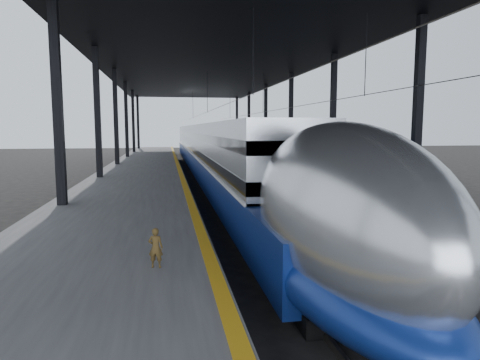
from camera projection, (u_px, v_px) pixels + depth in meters
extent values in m
plane|color=black|center=(222.00, 258.00, 13.36)|extent=(160.00, 160.00, 0.00)
cube|color=#4C4C4F|center=(142.00, 176.00, 32.27)|extent=(6.00, 80.00, 1.00)
cube|color=#CE9413|center=(179.00, 168.00, 32.69)|extent=(0.30, 80.00, 0.01)
cube|color=slate|center=(205.00, 180.00, 33.14)|extent=(0.08, 80.00, 0.16)
cube|color=slate|center=(223.00, 179.00, 33.38)|extent=(0.08, 80.00, 0.16)
cube|color=slate|center=(268.00, 179.00, 33.98)|extent=(0.08, 80.00, 0.16)
cube|color=slate|center=(285.00, 178.00, 34.23)|extent=(0.08, 80.00, 0.16)
cube|color=black|center=(58.00, 116.00, 16.73)|extent=(0.35, 0.35, 9.00)
cube|color=black|center=(417.00, 118.00, 19.34)|extent=(0.35, 0.35, 9.00)
cube|color=black|center=(98.00, 121.00, 26.52)|extent=(0.35, 0.35, 9.00)
cube|color=black|center=(333.00, 122.00, 29.13)|extent=(0.35, 0.35, 9.00)
cube|color=black|center=(116.00, 123.00, 36.30)|extent=(0.35, 0.35, 9.00)
cube|color=black|center=(291.00, 123.00, 38.91)|extent=(0.35, 0.35, 9.00)
cube|color=black|center=(127.00, 124.00, 46.08)|extent=(0.35, 0.35, 9.00)
cube|color=black|center=(266.00, 124.00, 48.69)|extent=(0.35, 0.35, 9.00)
cube|color=black|center=(133.00, 125.00, 55.86)|extent=(0.35, 0.35, 9.00)
cube|color=black|center=(249.00, 125.00, 58.47)|extent=(0.35, 0.35, 9.00)
cube|color=black|center=(138.00, 126.00, 65.65)|extent=(0.35, 0.35, 9.00)
cube|color=black|center=(237.00, 126.00, 68.26)|extent=(0.35, 0.35, 9.00)
cube|color=black|center=(212.00, 59.00, 32.14)|extent=(18.00, 75.00, 0.45)
cylinder|color=slate|center=(214.00, 109.00, 32.61)|extent=(0.03, 74.00, 0.03)
cylinder|color=slate|center=(277.00, 110.00, 33.46)|extent=(0.03, 74.00, 0.03)
cube|color=#BABCC1|center=(205.00, 147.00, 40.11)|extent=(2.92, 57.00, 4.03)
cube|color=navy|center=(207.00, 162.00, 38.80)|extent=(3.00, 62.00, 1.56)
cube|color=silver|center=(205.00, 152.00, 40.17)|extent=(3.02, 57.00, 0.10)
cube|color=black|center=(205.00, 135.00, 39.97)|extent=(2.96, 57.00, 0.42)
cube|color=black|center=(205.00, 147.00, 40.11)|extent=(2.96, 57.00, 0.42)
ellipsoid|color=#BABCC1|center=(337.00, 214.00, 9.32)|extent=(2.92, 8.40, 4.03)
ellipsoid|color=navy|center=(336.00, 266.00, 9.45)|extent=(3.00, 8.40, 1.71)
ellipsoid|color=black|center=(404.00, 196.00, 6.68)|extent=(1.51, 2.20, 0.91)
cube|color=black|center=(335.00, 301.00, 9.55)|extent=(2.22, 2.60, 0.40)
cube|color=black|center=(218.00, 182.00, 31.07)|extent=(2.22, 2.60, 0.40)
cube|color=navy|center=(303.00, 162.00, 27.36)|extent=(2.68, 18.00, 3.64)
cube|color=gray|center=(362.00, 176.00, 19.14)|extent=(2.73, 1.20, 3.69)
cube|color=black|center=(370.00, 159.00, 18.43)|extent=(1.63, 0.06, 0.81)
cube|color=#A40C0E|center=(369.00, 187.00, 18.58)|extent=(1.15, 0.06, 0.53)
cube|color=gray|center=(248.00, 148.00, 45.94)|extent=(2.68, 18.00, 3.64)
cube|color=gray|center=(224.00, 143.00, 64.53)|extent=(2.68, 18.00, 3.64)
cube|color=black|center=(340.00, 205.00, 21.69)|extent=(2.11, 2.40, 0.36)
cube|color=black|center=(253.00, 167.00, 43.21)|extent=(2.11, 2.40, 0.36)
imported|color=#533F1B|center=(156.00, 248.00, 9.32)|extent=(0.36, 0.28, 0.89)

